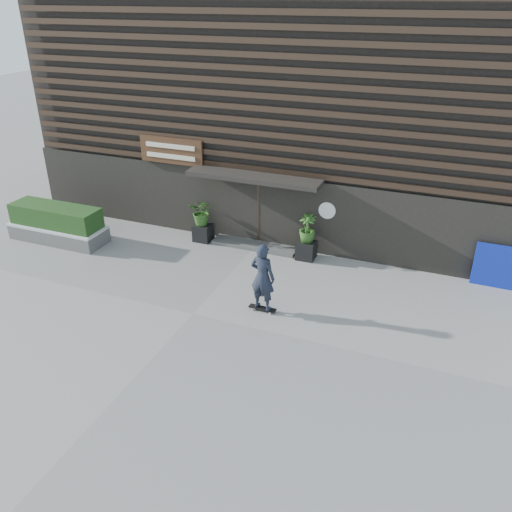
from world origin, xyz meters
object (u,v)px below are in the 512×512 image
at_px(planter_pot_left, 203,232).
at_px(raised_bed, 59,233).
at_px(skateboarder, 263,277).
at_px(blue_tarp, 499,267).
at_px(planter_pot_right, 306,250).

height_order(planter_pot_left, raised_bed, planter_pot_left).
xyz_separation_m(raised_bed, skateboarder, (8.38, -1.65, 0.81)).
relative_size(raised_bed, blue_tarp, 2.44).
bearing_deg(blue_tarp, planter_pot_right, -176.35).
distance_m(planter_pot_right, blue_tarp, 5.84).
bearing_deg(planter_pot_left, planter_pot_right, 0.00).
bearing_deg(planter_pot_left, skateboarder, -44.30).
distance_m(planter_pot_left, planter_pot_right, 3.80).
height_order(planter_pot_left, blue_tarp, blue_tarp).
xyz_separation_m(planter_pot_left, planter_pot_right, (3.80, 0.00, 0.00)).
relative_size(planter_pot_right, raised_bed, 0.17).
distance_m(planter_pot_left, blue_tarp, 9.63).
relative_size(raised_bed, skateboarder, 1.72).
height_order(planter_pot_right, raised_bed, planter_pot_right).
bearing_deg(planter_pot_left, blue_tarp, 1.79).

